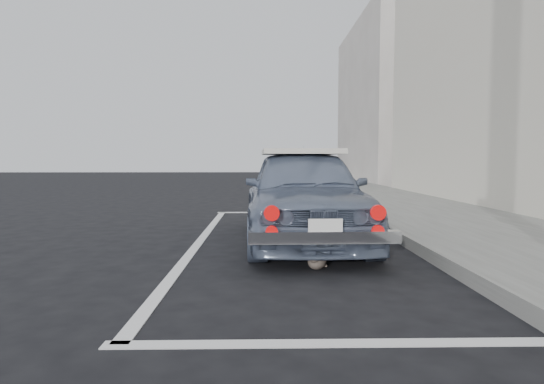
{
  "coord_description": "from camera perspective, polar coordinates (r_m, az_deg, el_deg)",
  "views": [
    {
      "loc": [
        -0.02,
        -3.19,
        1.12
      ],
      "look_at": [
        0.08,
        2.11,
        0.75
      ],
      "focal_mm": 30.0,
      "sensor_mm": 36.0,
      "label": 1
    }
  ],
  "objects": [
    {
      "name": "building_far",
      "position": [
        24.23,
        14.41,
        10.7
      ],
      "size": [
        3.5,
        10.0,
        8.0
      ],
      "primitive_type": "cube",
      "color": "#B0A8A0",
      "rests_on": "ground"
    },
    {
      "name": "retro_coupe",
      "position": [
        6.25,
        3.91,
        -0.2
      ],
      "size": [
        1.65,
        3.91,
        1.32
      ],
      "rotation": [
        0.0,
        0.0,
        0.02
      ],
      "color": "slate",
      "rests_on": "ground"
    },
    {
      "name": "pline_rear",
      "position": [
        2.96,
        9.61,
        -18.21
      ],
      "size": [
        3.0,
        0.12,
        0.01
      ],
      "primitive_type": "cube",
      "color": "silver",
      "rests_on": "ground"
    },
    {
      "name": "sidewalk",
      "position": [
        6.2,
        30.42,
        -6.27
      ],
      "size": [
        2.8,
        40.0,
        0.15
      ],
      "primitive_type": "cube",
      "color": "slate",
      "rests_on": "ground"
    },
    {
      "name": "ground",
      "position": [
        3.39,
        -0.7,
        -15.34
      ],
      "size": [
        80.0,
        80.0,
        0.0
      ],
      "primitive_type": "plane",
      "color": "black",
      "rests_on": "ground"
    },
    {
      "name": "cat",
      "position": [
        4.73,
        5.63,
        -8.46
      ],
      "size": [
        0.28,
        0.39,
        0.23
      ],
      "rotation": [
        0.0,
        0.0,
        -0.37
      ],
      "color": "#695C50",
      "rests_on": "ground"
    },
    {
      "name": "pline_front",
      "position": [
        9.77,
        1.96,
        -2.57
      ],
      "size": [
        3.0,
        0.12,
        0.01
      ],
      "primitive_type": "cube",
      "color": "silver",
      "rests_on": "ground"
    },
    {
      "name": "pline_side",
      "position": [
        6.36,
        -9.08,
        -6.18
      ],
      "size": [
        0.12,
        7.0,
        0.01
      ],
      "primitive_type": "cube",
      "color": "silver",
      "rests_on": "ground"
    }
  ]
}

